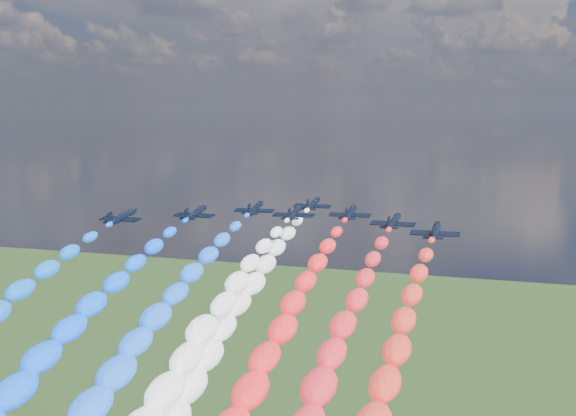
% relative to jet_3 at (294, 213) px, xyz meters
% --- Properties ---
extents(jet_0, '(10.10, 13.37, 4.74)m').
position_rel_jet_3_xyz_m(jet_0, '(-33.72, -17.54, 0.00)').
color(jet_0, black).
extents(jet_1, '(9.66, 13.05, 4.74)m').
position_rel_jet_3_xyz_m(jet_1, '(-21.09, -7.07, 0.00)').
color(jet_1, black).
extents(trail_1, '(6.28, 102.41, 38.56)m').
position_rel_jet_3_xyz_m(trail_1, '(-21.09, -60.38, -16.99)').
color(trail_1, '#084FFF').
extents(jet_2, '(10.03, 13.32, 4.74)m').
position_rel_jet_3_xyz_m(jet_2, '(-11.12, 4.49, 0.00)').
color(jet_2, black).
extents(trail_2, '(6.28, 102.41, 38.56)m').
position_rel_jet_3_xyz_m(trail_2, '(-11.12, -48.83, -16.99)').
color(trail_2, blue).
extents(jet_3, '(10.02, 13.31, 4.74)m').
position_rel_jet_3_xyz_m(jet_3, '(0.00, 0.00, 0.00)').
color(jet_3, black).
extents(trail_3, '(6.28, 102.41, 38.56)m').
position_rel_jet_3_xyz_m(trail_3, '(0.00, -53.32, -16.99)').
color(trail_3, white).
extents(jet_4, '(9.40, 12.86, 4.74)m').
position_rel_jet_3_xyz_m(jet_4, '(-0.48, 16.67, 0.00)').
color(jet_4, black).
extents(trail_4, '(6.28, 102.41, 38.56)m').
position_rel_jet_3_xyz_m(trail_4, '(-0.48, -36.65, -16.99)').
color(trail_4, silver).
extents(jet_5, '(9.82, 13.17, 4.74)m').
position_rel_jet_3_xyz_m(jet_5, '(11.94, 4.09, 0.00)').
color(jet_5, black).
extents(trail_5, '(6.28, 102.41, 38.56)m').
position_rel_jet_3_xyz_m(trail_5, '(11.94, -49.23, -16.99)').
color(trail_5, red).
extents(jet_6, '(9.90, 13.22, 4.74)m').
position_rel_jet_3_xyz_m(jet_6, '(23.53, -6.01, 0.00)').
color(jet_6, black).
extents(trail_6, '(6.28, 102.41, 38.56)m').
position_rel_jet_3_xyz_m(trail_6, '(23.53, -59.32, -16.99)').
color(trail_6, red).
extents(jet_7, '(9.66, 13.05, 4.74)m').
position_rel_jet_3_xyz_m(jet_7, '(33.37, -15.67, 0.00)').
color(jet_7, black).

